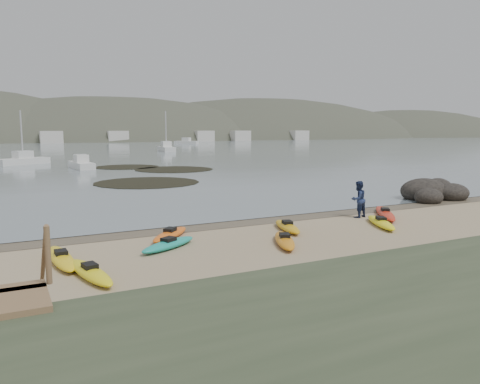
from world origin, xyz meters
TOP-DOWN VIEW (x-y plane):
  - ground at (0.00, 0.00)m, footprint 600.00×600.00m
  - wet_sand at (0.00, -0.30)m, footprint 60.00×60.00m
  - water at (0.00, 300.00)m, footprint 1200.00×1200.00m
  - stairs at (-11.00, -11.62)m, footprint 1.50×2.70m
  - kayaks at (-1.40, -3.87)m, footprint 18.67×7.35m
  - person_east at (6.05, -2.05)m, footprint 1.06×0.89m
  - rock_cluster at (15.14, 0.86)m, footprint 5.19×3.80m
  - kelp_mats at (3.42, 27.77)m, footprint 15.60×26.15m
  - moored_boats at (2.20, 77.52)m, footprint 78.18×86.98m
  - far_hills at (39.38, 193.97)m, footprint 550.00×135.00m
  - far_town at (6.00, 145.00)m, footprint 199.00×5.00m

SIDE VIEW (x-z plane):
  - far_hills at x=39.38m, z-range -55.93..24.07m
  - ground at x=0.00m, z-range 0.00..0.00m
  - wet_sand at x=0.00m, z-range 0.00..0.00m
  - water at x=0.00m, z-range 0.01..0.01m
  - kelp_mats at x=3.42m, z-range 0.01..0.05m
  - kayaks at x=-1.40m, z-range 0.00..0.34m
  - rock_cluster at x=15.14m, z-range -0.62..1.08m
  - moored_boats at x=2.20m, z-range -0.07..1.17m
  - person_east at x=6.05m, z-range 0.00..1.96m
  - stairs at x=-11.00m, z-range 0.00..2.10m
  - far_town at x=6.00m, z-range 0.00..4.00m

